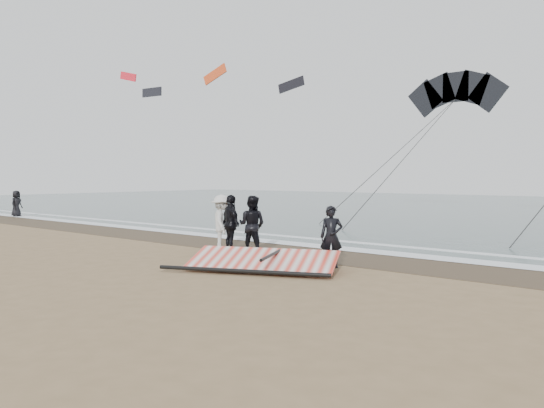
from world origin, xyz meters
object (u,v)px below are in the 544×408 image
at_px(board_white, 305,266).
at_px(sail_rig, 264,263).
at_px(board_cream, 274,254).
at_px(man_main, 331,237).

bearing_deg(board_white, sail_rig, -134.36).
bearing_deg(sail_rig, board_cream, 122.81).
bearing_deg(man_main, board_white, -172.80).
bearing_deg(sail_rig, board_white, 58.21).
xyz_separation_m(board_white, sail_rig, (-0.61, -0.98, 0.15)).
relative_size(board_cream, sail_rig, 0.53).
relative_size(man_main, board_white, 0.69).
relative_size(board_white, sail_rig, 0.58).
distance_m(board_cream, sail_rig, 2.49).
height_order(board_white, board_cream, board_white).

